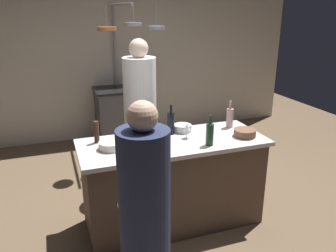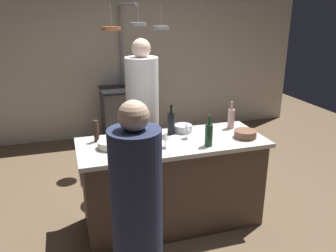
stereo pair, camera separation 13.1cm
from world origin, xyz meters
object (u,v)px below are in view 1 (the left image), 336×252
at_px(wine_bottle_green, 210,134).
at_px(wine_glass_near_right_guest, 167,137).
at_px(guest_left, 145,226).
at_px(bar_stool_left, 135,237).
at_px(mixing_bowl_steel, 182,128).
at_px(wine_glass_by_chef, 187,128).
at_px(stove_range, 121,115).
at_px(wine_bottle_dark, 171,123).
at_px(mixing_bowl_wooden, 245,133).
at_px(chef, 141,122).
at_px(pepper_mill, 96,132).
at_px(wine_bottle_rose, 230,117).
at_px(mixing_bowl_ceramic, 111,145).

xyz_separation_m(wine_bottle_green, wine_glass_near_right_guest, (-0.39, 0.07, -0.00)).
height_order(guest_left, wine_glass_near_right_guest, guest_left).
bearing_deg(bar_stool_left, mixing_bowl_steel, 48.79).
distance_m(guest_left, wine_glass_by_chef, 1.27).
bearing_deg(stove_range, wine_bottle_dark, -88.91).
relative_size(wine_glass_near_right_guest, mixing_bowl_wooden, 0.68).
relative_size(stove_range, chef, 0.50).
relative_size(stove_range, wine_glass_by_chef, 6.10).
relative_size(pepper_mill, wine_glass_by_chef, 1.44).
distance_m(chef, wine_bottle_green, 1.15).
distance_m(bar_stool_left, wine_bottle_rose, 1.61).
height_order(chef, wine_glass_near_right_guest, chef).
relative_size(bar_stool_left, guest_left, 0.43).
bearing_deg(chef, mixing_bowl_steel, -67.15).
distance_m(pepper_mill, wine_glass_near_right_guest, 0.67).
height_order(wine_bottle_dark, wine_bottle_green, wine_bottle_dark).
xyz_separation_m(bar_stool_left, mixing_bowl_ceramic, (-0.05, 0.62, 0.56)).
height_order(chef, guest_left, chef).
height_order(pepper_mill, wine_glass_by_chef, pepper_mill).
relative_size(stove_range, guest_left, 0.56).
bearing_deg(wine_bottle_green, wine_glass_by_chef, 118.90).
relative_size(wine_bottle_dark, mixing_bowl_ceramic, 1.37).
bearing_deg(stove_range, mixing_bowl_wooden, -74.67).
bearing_deg(wine_glass_by_chef, mixing_bowl_steel, 80.60).
bearing_deg(mixing_bowl_ceramic, wine_glass_by_chef, 1.45).
bearing_deg(pepper_mill, guest_left, -84.06).
bearing_deg(wine_bottle_dark, mixing_bowl_wooden, -25.18).
bearing_deg(wine_glass_near_right_guest, wine_bottle_dark, 63.81).
relative_size(stove_range, bar_stool_left, 1.31).
bearing_deg(mixing_bowl_steel, wine_bottle_green, -77.34).
relative_size(chef, pepper_mill, 8.53).
relative_size(pepper_mill, mixing_bowl_wooden, 0.97).
distance_m(pepper_mill, mixing_bowl_steel, 0.88).
height_order(guest_left, wine_glass_by_chef, guest_left).
relative_size(wine_bottle_green, mixing_bowl_steel, 1.55).
xyz_separation_m(bar_stool_left, mixing_bowl_steel, (0.73, 0.83, 0.56)).
distance_m(chef, mixing_bowl_wooden, 1.27).
xyz_separation_m(pepper_mill, wine_bottle_dark, (0.74, -0.01, 0.01)).
xyz_separation_m(pepper_mill, wine_bottle_rose, (1.40, -0.03, 0.00)).
bearing_deg(guest_left, chef, 75.53).
relative_size(chef, mixing_bowl_steel, 9.61).
height_order(wine_bottle_green, wine_glass_near_right_guest, wine_bottle_green).
distance_m(stove_range, chef, 1.64).
bearing_deg(chef, guest_left, -104.47).
bearing_deg(stove_range, wine_bottle_rose, -72.88).
xyz_separation_m(wine_bottle_green, wine_glass_by_chef, (-0.13, 0.23, -0.00)).
bearing_deg(bar_stool_left, wine_bottle_rose, 32.31).
bearing_deg(chef, wine_bottle_dark, -78.72).
distance_m(bar_stool_left, mixing_bowl_wooden, 1.46).
relative_size(wine_glass_near_right_guest, mixing_bowl_steel, 0.78).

